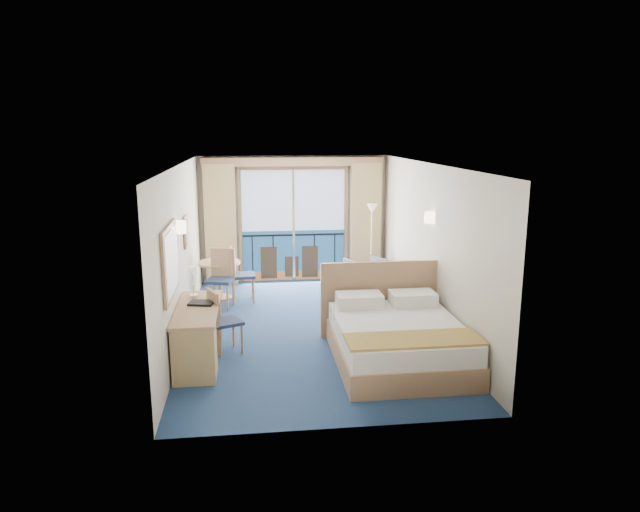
{
  "coord_description": "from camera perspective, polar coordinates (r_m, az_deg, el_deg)",
  "views": [
    {
      "loc": [
        -0.92,
        -8.92,
        3.22
      ],
      "look_at": [
        0.2,
        0.2,
        1.19
      ],
      "focal_mm": 32.0,
      "sensor_mm": 36.0,
      "label": 1
    }
  ],
  "objects": [
    {
      "name": "floor",
      "position": [
        9.53,
        -1.08,
        -7.29
      ],
      "size": [
        6.5,
        6.5,
        0.0
      ],
      "primitive_type": "plane",
      "color": "navy",
      "rests_on": "ground"
    },
    {
      "name": "mirror",
      "position": [
        7.68,
        -14.73,
        -0.51
      ],
      "size": [
        0.05,
        1.25,
        0.95
      ],
      "color": "#9E7756",
      "rests_on": "room_walls"
    },
    {
      "name": "pelmet",
      "position": [
        12.07,
        -2.68,
        9.41
      ],
      "size": [
        3.8,
        0.25,
        0.18
      ],
      "primitive_type": "cube",
      "color": "#9E7756",
      "rests_on": "room_walls"
    },
    {
      "name": "nightstand",
      "position": [
        9.9,
        9.05,
        -4.93
      ],
      "size": [
        0.44,
        0.42,
        0.57
      ],
      "primitive_type": "cube",
      "color": "tan",
      "rests_on": "ground"
    },
    {
      "name": "wall_print",
      "position": [
        9.57,
        -13.24,
        2.39
      ],
      "size": [
        0.04,
        0.42,
        0.52
      ],
      "color": "#9E7756",
      "rests_on": "room_walls"
    },
    {
      "name": "balcony_door",
      "position": [
        12.35,
        -2.69,
        2.77
      ],
      "size": [
        2.36,
        0.03,
        2.52
      ],
      "color": "navy",
      "rests_on": "room_walls"
    },
    {
      "name": "curtain_right",
      "position": [
        12.39,
        4.57,
        3.4
      ],
      "size": [
        0.65,
        0.22,
        2.55
      ],
      "primitive_type": "cube",
      "color": "tan",
      "rests_on": "room_walls"
    },
    {
      "name": "phone",
      "position": [
        9.76,
        9.28,
        -3.19
      ],
      "size": [
        0.2,
        0.17,
        0.08
      ],
      "primitive_type": "cube",
      "rotation": [
        0.0,
        0.0,
        -0.22
      ],
      "color": "white",
      "rests_on": "nightstand"
    },
    {
      "name": "table_chair_b",
      "position": [
        10.73,
        -9.82,
        -1.82
      ],
      "size": [
        0.57,
        0.57,
        1.08
      ],
      "rotation": [
        0.0,
        0.0,
        -0.26
      ],
      "color": "#202B4C",
      "rests_on": "ground"
    },
    {
      "name": "table_chair_a",
      "position": [
        10.98,
        -8.2,
        -1.5
      ],
      "size": [
        0.48,
        0.47,
        1.05
      ],
      "rotation": [
        0.0,
        0.0,
        1.61
      ],
      "color": "#202B4C",
      "rests_on": "ground"
    },
    {
      "name": "bed",
      "position": [
        8.24,
        7.71,
        -8.12
      ],
      "size": [
        1.92,
        2.28,
        1.21
      ],
      "color": "#9E7756",
      "rests_on": "ground"
    },
    {
      "name": "desk_chair",
      "position": [
        8.49,
        -9.9,
        -6.09
      ],
      "size": [
        0.55,
        0.55,
        0.97
      ],
      "rotation": [
        0.0,
        0.0,
        1.98
      ],
      "color": "#202B4C",
      "rests_on": "ground"
    },
    {
      "name": "desk",
      "position": [
        7.86,
        -12.37,
        -8.53
      ],
      "size": [
        0.59,
        1.71,
        0.8
      ],
      "color": "#9E7756",
      "rests_on": "ground"
    },
    {
      "name": "sconce_left",
      "position": [
        8.49,
        -13.85,
        2.82
      ],
      "size": [
        0.18,
        0.18,
        0.18
      ],
      "primitive_type": "cylinder",
      "color": "#FFE9B2",
      "rests_on": "room_walls"
    },
    {
      "name": "folder",
      "position": [
        8.31,
        -11.79,
        -4.61
      ],
      "size": [
        0.38,
        0.32,
        0.03
      ],
      "primitive_type": "cube",
      "rotation": [
        0.0,
        0.0,
        -0.2
      ],
      "color": "black",
      "rests_on": "desk"
    },
    {
      "name": "room_walls",
      "position": [
        9.08,
        -1.13,
        3.33
      ],
      "size": [
        4.04,
        6.54,
        2.72
      ],
      "color": "beige",
      "rests_on": "ground"
    },
    {
      "name": "curtain_left",
      "position": [
        12.16,
        -9.92,
        3.08
      ],
      "size": [
        0.65,
        0.22,
        2.55
      ],
      "primitive_type": "cube",
      "color": "tan",
      "rests_on": "room_walls"
    },
    {
      "name": "round_table",
      "position": [
        11.23,
        -10.04,
        -1.45
      ],
      "size": [
        0.82,
        0.82,
        0.73
      ],
      "color": "#9E7756",
      "rests_on": "ground"
    },
    {
      "name": "desk_lamp",
      "position": [
        8.59,
        -12.63,
        -1.89
      ],
      "size": [
        0.12,
        0.12,
        0.45
      ],
      "color": "silver",
      "rests_on": "desk"
    },
    {
      "name": "floor_lamp",
      "position": [
        11.98,
        5.2,
        3.22
      ],
      "size": [
        0.24,
        0.24,
        1.72
      ],
      "color": "silver",
      "rests_on": "ground"
    },
    {
      "name": "sconce_right",
      "position": [
        9.32,
        10.94,
        3.79
      ],
      "size": [
        0.18,
        0.18,
        0.18
      ],
      "primitive_type": "cylinder",
      "color": "#FFE9B2",
      "rests_on": "room_walls"
    },
    {
      "name": "armchair",
      "position": [
        11.72,
        4.7,
        -1.82
      ],
      "size": [
        0.95,
        0.96,
        0.67
      ],
      "primitive_type": "imported",
      "rotation": [
        0.0,
        0.0,
        3.53
      ],
      "color": "#444852",
      "rests_on": "ground"
    }
  ]
}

